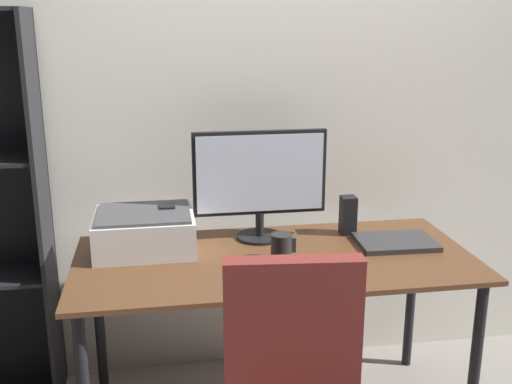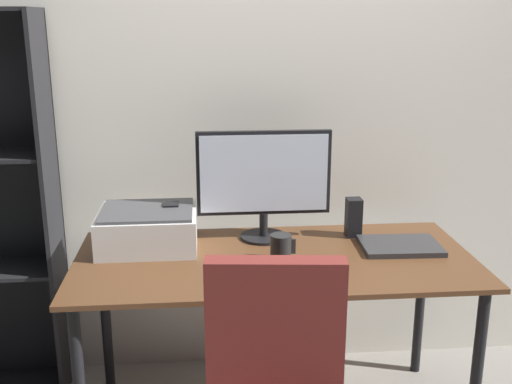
# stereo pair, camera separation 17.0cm
# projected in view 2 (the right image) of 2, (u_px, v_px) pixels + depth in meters

# --- Properties ---
(back_wall) EXTENTS (6.40, 0.10, 2.60)m
(back_wall) POSITION_uv_depth(u_px,v_px,m) (262.00, 99.00, 2.80)
(back_wall) COLOR silver
(back_wall) RESTS_ON ground
(desk) EXTENTS (1.59, 0.74, 0.74)m
(desk) POSITION_uv_depth(u_px,v_px,m) (275.00, 276.00, 2.46)
(desk) COLOR #56351E
(desk) RESTS_ON ground
(monitor) EXTENTS (0.57, 0.20, 0.47)m
(monitor) POSITION_uv_depth(u_px,v_px,m) (264.00, 178.00, 2.58)
(monitor) COLOR black
(monitor) RESTS_ON desk
(keyboard) EXTENTS (0.29, 0.12, 0.02)m
(keyboard) POSITION_uv_depth(u_px,v_px,m) (269.00, 279.00, 2.22)
(keyboard) COLOR black
(keyboard) RESTS_ON desk
(mouse) EXTENTS (0.06, 0.10, 0.03)m
(mouse) POSITION_uv_depth(u_px,v_px,m) (333.00, 274.00, 2.24)
(mouse) COLOR black
(mouse) RESTS_ON desk
(coffee_mug) EXTENTS (0.10, 0.08, 0.11)m
(coffee_mug) POSITION_uv_depth(u_px,v_px,m) (281.00, 248.00, 2.40)
(coffee_mug) COLOR black
(coffee_mug) RESTS_ON desk
(laptop) EXTENTS (0.33, 0.24, 0.02)m
(laptop) POSITION_uv_depth(u_px,v_px,m) (400.00, 246.00, 2.53)
(laptop) COLOR #2D2D30
(laptop) RESTS_ON desk
(speaker_left) EXTENTS (0.06, 0.07, 0.17)m
(speaker_left) POSITION_uv_depth(u_px,v_px,m) (172.00, 223.00, 2.59)
(speaker_left) COLOR black
(speaker_left) RESTS_ON desk
(speaker_right) EXTENTS (0.06, 0.07, 0.17)m
(speaker_right) POSITION_uv_depth(u_px,v_px,m) (354.00, 217.00, 2.66)
(speaker_right) COLOR black
(speaker_right) RESTS_ON desk
(printer) EXTENTS (0.40, 0.34, 0.16)m
(printer) POSITION_uv_depth(u_px,v_px,m) (148.00, 228.00, 2.54)
(printer) COLOR silver
(printer) RESTS_ON desk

